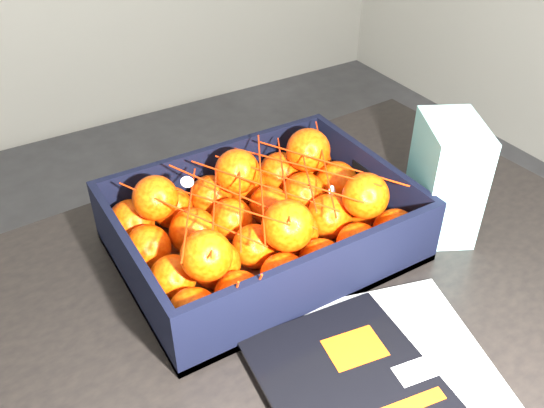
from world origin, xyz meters
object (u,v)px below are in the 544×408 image
magazine_stack (384,382)px  retail_carton (446,178)px  produce_crate (262,233)px  table (286,343)px

magazine_stack → retail_carton: bearing=35.7°
magazine_stack → retail_carton: retail_carton is taller
produce_crate → retail_carton: bearing=-19.7°
table → retail_carton: 0.37m
table → magazine_stack: 0.22m
magazine_stack → retail_carton: size_ratio=1.72×
table → magazine_stack: bearing=-83.1°
produce_crate → retail_carton: retail_carton is taller
retail_carton → magazine_stack: bearing=-117.0°
magazine_stack → produce_crate: size_ratio=0.76×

